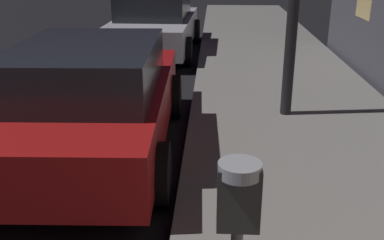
% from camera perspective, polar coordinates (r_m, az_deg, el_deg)
% --- Properties ---
extents(parking_meter, '(0.19, 0.19, 1.45)m').
position_cam_1_polar(parking_meter, '(2.10, 5.75, -14.19)').
color(parking_meter, '#59595B').
rests_on(parking_meter, sidewalk).
extents(car_red, '(2.16, 4.23, 1.43)m').
position_cam_1_polar(car_red, '(5.70, -12.51, 2.65)').
color(car_red, maroon).
rests_on(car_red, ground).
extents(car_silver, '(2.16, 4.36, 1.43)m').
position_cam_1_polar(car_silver, '(11.47, -4.77, 12.02)').
color(car_silver, '#B7B7BF').
rests_on(car_silver, ground).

